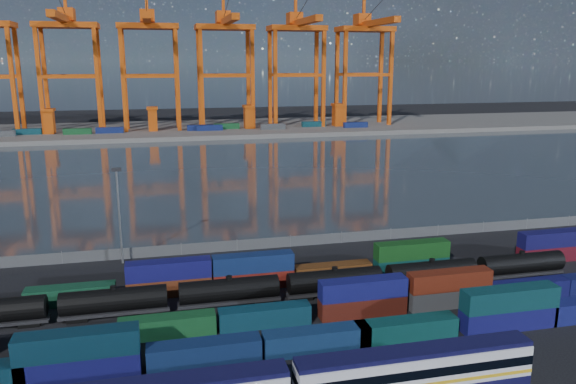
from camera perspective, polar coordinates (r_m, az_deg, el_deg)
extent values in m
plane|color=black|center=(79.93, 4.99, -11.83)|extent=(700.00, 700.00, 0.00)
plane|color=#2D3741|center=(178.45, -5.47, 2.22)|extent=(700.00, 700.00, 0.00)
cube|color=#514F4C|center=(281.58, -8.39, 6.36)|extent=(700.00, 70.00, 2.00)
cone|color=#1E2630|center=(1788.07, 7.72, 18.07)|extent=(960.00, 960.00, 380.00)
cone|color=#1E2630|center=(1935.17, 17.82, 16.01)|extent=(840.00, 840.00, 300.00)
cube|color=#0E0E33|center=(55.33, -13.59, -18.41)|extent=(25.12, 2.71, 0.50)
cube|color=silver|center=(61.48, 12.77, -17.25)|extent=(25.12, 3.01, 3.82)
cube|color=#0E0E33|center=(60.43, 12.88, -15.48)|extent=(25.12, 2.71, 0.50)
cube|color=gold|center=(61.89, 12.74, -17.90)|extent=(25.14, 3.10, 0.36)
cube|color=black|center=(61.28, 12.79, -16.93)|extent=(25.14, 3.10, 1.00)
cube|color=black|center=(66.71, 19.82, -17.69)|extent=(3.01, 2.01, 0.70)
cube|color=#111155|center=(67.52, -20.41, -16.33)|extent=(12.88, 2.62, 2.79)
cube|color=#0B293A|center=(66.23, -20.61, -14.22)|extent=(12.88, 2.62, 2.79)
cube|color=#0F234F|center=(66.95, -8.48, -15.86)|extent=(12.88, 2.62, 2.79)
cube|color=navy|center=(68.99, 2.94, -14.78)|extent=(12.88, 2.62, 2.79)
cube|color=#0C3E3D|center=(72.69, 11.90, -13.54)|extent=(12.88, 2.62, 2.79)
cube|color=#12125B|center=(79.34, 21.44, -11.84)|extent=(12.88, 2.62, 2.79)
cube|color=#0C393F|center=(78.25, 21.61, -9.98)|extent=(12.88, 2.62, 2.79)
cube|color=#144D24|center=(73.89, -12.14, -13.17)|extent=(12.01, 2.44, 2.60)
cube|color=#0D3345|center=(74.91, -2.38, -12.48)|extent=(12.01, 2.44, 2.60)
cube|color=#4C170F|center=(78.27, 7.57, -11.42)|extent=(12.01, 2.44, 2.60)
cube|color=navy|center=(77.23, 7.63, -9.66)|extent=(12.01, 2.44, 2.60)
cube|color=#45474A|center=(83.39, 15.99, -10.25)|extent=(12.01, 2.44, 2.60)
cube|color=#621E0E|center=(82.41, 16.10, -8.58)|extent=(12.01, 2.44, 2.60)
cube|color=#0F104E|center=(90.04, 23.23, -9.06)|extent=(12.01, 2.44, 2.60)
cube|color=#12452B|center=(86.60, -21.19, -9.73)|extent=(12.28, 2.50, 2.66)
cube|color=#5F2813|center=(85.58, -11.94, -9.37)|extent=(12.28, 2.50, 2.66)
cube|color=navy|center=(84.61, -12.03, -7.70)|extent=(12.28, 2.50, 2.66)
cube|color=maroon|center=(86.57, -3.53, -8.83)|extent=(12.28, 2.50, 2.66)
cube|color=navy|center=(85.61, -3.56, -7.18)|extent=(12.28, 2.50, 2.66)
cube|color=#592F11|center=(89.35, 4.57, -8.13)|extent=(12.28, 2.50, 2.66)
cube|color=#0A3838|center=(94.05, 12.39, -7.30)|extent=(12.28, 2.50, 2.66)
cube|color=#134917|center=(93.17, 12.47, -5.76)|extent=(12.28, 2.50, 2.66)
cube|color=#5A0D19|center=(107.60, 25.18, -5.65)|extent=(12.28, 2.50, 2.66)
cube|color=#110F4C|center=(106.83, 25.32, -4.29)|extent=(12.28, 2.50, 2.66)
cube|color=black|center=(82.60, -24.70, -11.96)|extent=(2.67, 1.93, 0.64)
cylinder|color=black|center=(80.15, -17.24, -10.41)|extent=(13.91, 3.10, 3.10)
cylinder|color=black|center=(79.50, -17.33, -9.28)|extent=(0.86, 0.86, 0.53)
cube|color=black|center=(80.83, -17.16, -11.53)|extent=(14.44, 2.14, 0.43)
cube|color=black|center=(81.56, -20.58, -11.90)|extent=(2.67, 1.93, 0.64)
cube|color=black|center=(80.74, -13.66, -11.66)|extent=(2.67, 1.93, 0.64)
cylinder|color=black|center=(80.31, -6.00, -9.81)|extent=(13.91, 3.10, 3.10)
cylinder|color=black|center=(79.66, -6.03, -8.68)|extent=(0.86, 0.86, 0.53)
cube|color=black|center=(81.00, -5.97, -10.92)|extent=(14.44, 2.14, 0.43)
cube|color=black|center=(80.80, -9.41, -11.43)|extent=(2.67, 1.93, 0.64)
cube|color=black|center=(81.82, -2.55, -10.93)|extent=(2.67, 1.93, 0.64)
cylinder|color=black|center=(83.41, 4.75, -8.89)|extent=(13.91, 3.10, 3.10)
cylinder|color=black|center=(82.79, 4.78, -7.79)|extent=(0.86, 0.86, 0.53)
cube|color=black|center=(84.07, 4.73, -9.97)|extent=(14.44, 2.14, 0.43)
cube|color=black|center=(82.99, 1.50, -10.56)|extent=(2.67, 1.93, 0.64)
cube|color=black|center=(85.74, 7.84, -9.88)|extent=(2.67, 1.93, 0.64)
cylinder|color=black|center=(89.14, 14.37, -7.79)|extent=(13.91, 3.10, 3.10)
cylinder|color=black|center=(88.55, 14.44, -6.76)|extent=(0.86, 0.86, 0.53)
cube|color=black|center=(89.75, 14.31, -8.81)|extent=(14.44, 2.14, 0.43)
cube|color=black|center=(87.90, 11.47, -9.44)|extent=(2.67, 1.93, 0.64)
cube|color=black|center=(92.13, 16.99, -8.69)|extent=(2.67, 1.93, 0.64)
cylinder|color=black|center=(97.03, 22.59, -6.68)|extent=(13.91, 3.10, 3.10)
cylinder|color=black|center=(96.49, 22.68, -5.72)|extent=(0.86, 0.86, 0.53)
cube|color=black|center=(97.59, 22.50, -7.62)|extent=(14.44, 2.14, 0.43)
cube|color=black|center=(95.11, 20.09, -8.23)|extent=(2.67, 1.93, 0.64)
cube|color=black|center=(100.53, 24.74, -7.50)|extent=(2.67, 1.93, 0.64)
cube|color=#595B5E|center=(104.66, 0.25, -5.05)|extent=(160.00, 0.06, 2.00)
cylinder|color=slate|center=(103.49, -21.98, -6.20)|extent=(0.12, 0.12, 2.20)
cylinder|color=slate|center=(102.32, -16.42, -5.98)|extent=(0.12, 0.12, 2.20)
cylinder|color=slate|center=(102.12, -10.79, -5.70)|extent=(0.12, 0.12, 2.20)
cylinder|color=slate|center=(102.90, -5.20, -5.37)|extent=(0.12, 0.12, 2.20)
cylinder|color=slate|center=(104.63, 0.25, -4.99)|extent=(0.12, 0.12, 2.20)
cylinder|color=slate|center=(107.27, 5.47, -4.59)|extent=(0.12, 0.12, 2.20)
cylinder|color=slate|center=(110.76, 10.40, -4.18)|extent=(0.12, 0.12, 2.20)
cylinder|color=slate|center=(115.01, 14.98, -3.77)|extent=(0.12, 0.12, 2.20)
cylinder|color=slate|center=(119.94, 19.22, -3.37)|extent=(0.12, 0.12, 2.20)
cylinder|color=slate|center=(125.48, 23.09, -2.98)|extent=(0.12, 0.12, 2.20)
cylinder|color=slate|center=(131.55, 26.62, -2.62)|extent=(0.12, 0.12, 2.20)
cylinder|color=slate|center=(98.41, -16.74, -2.55)|extent=(0.36, 0.36, 16.00)
cube|color=black|center=(96.57, -17.06, 2.19)|extent=(1.60, 0.40, 0.60)
cube|color=#CD4C0E|center=(273.99, -26.17, 9.93)|extent=(1.75, 1.75, 49.13)
cube|color=#CD4C0E|center=(286.78, -25.60, 10.08)|extent=(1.75, 1.75, 49.13)
cube|color=#CD4C0E|center=(271.79, -23.88, 10.14)|extent=(1.75, 1.75, 49.13)
cube|color=#CD4C0E|center=(284.68, -23.41, 10.27)|extent=(1.75, 1.75, 49.13)
cube|color=#CD4C0E|center=(268.50, -18.77, 10.53)|extent=(1.75, 1.75, 49.13)
cube|color=#CD4C0E|center=(281.54, -18.52, 10.64)|extent=(1.75, 1.75, 49.13)
cube|color=#CD4C0E|center=(269.81, -21.39, 10.86)|extent=(24.02, 1.53, 1.53)
cube|color=#CD4C0E|center=(282.79, -21.02, 10.96)|extent=(24.02, 1.53, 1.53)
cube|color=#CD4C0E|center=(276.65, -21.59, 15.48)|extent=(27.29, 15.28, 2.40)
cube|color=#CD4C0E|center=(263.83, -22.04, 16.07)|extent=(3.28, 52.40, 2.73)
cube|color=#CD4C0E|center=(281.28, -21.55, 16.43)|extent=(6.55, 8.73, 5.46)
cube|color=#CD4C0E|center=(267.70, -16.39, 10.69)|extent=(1.75, 1.75, 49.13)
cube|color=#CD4C0E|center=(280.78, -16.26, 10.79)|extent=(1.75, 1.75, 49.13)
cube|color=#CD4C0E|center=(267.52, -11.16, 10.96)|extent=(1.75, 1.75, 49.13)
cube|color=#CD4C0E|center=(280.61, -11.27, 11.05)|extent=(1.75, 1.75, 49.13)
cube|color=#CD4C0E|center=(267.27, -13.81, 11.36)|extent=(24.02, 1.53, 1.53)
cube|color=#CD4C0E|center=(280.37, -13.79, 11.43)|extent=(24.02, 1.53, 1.53)
cube|color=#CD4C0E|center=(274.17, -14.06, 16.01)|extent=(27.29, 15.28, 2.40)
cube|color=#CD4C0E|center=(261.23, -14.12, 16.65)|extent=(3.28, 52.40, 2.73)
cube|color=#CD4C0E|center=(278.84, -14.11, 16.97)|extent=(6.55, 8.73, 5.46)
cylinder|color=black|center=(259.25, -14.23, 18.37)|extent=(0.26, 44.94, 14.82)
cube|color=#CD4C0E|center=(268.16, -8.78, 11.06)|extent=(1.75, 1.75, 49.13)
cube|color=#CD4C0E|center=(281.21, -8.99, 11.14)|extent=(1.75, 1.75, 49.13)
cube|color=#CD4C0E|center=(271.09, -3.61, 11.21)|extent=(1.75, 1.75, 49.13)
cube|color=#CD4C0E|center=(284.01, -4.06, 11.29)|extent=(1.75, 1.75, 49.13)
cube|color=#CD4C0E|center=(269.29, -6.19, 11.67)|extent=(24.02, 1.53, 1.53)
cube|color=#CD4C0E|center=(282.29, -6.53, 11.72)|extent=(24.02, 1.53, 1.53)
cube|color=#CD4C0E|center=(276.14, -6.49, 16.29)|extent=(27.29, 15.28, 2.40)
cube|color=#CD4C0E|center=(263.29, -6.15, 16.93)|extent=(3.28, 52.40, 2.73)
cube|color=#CD4C0E|center=(280.78, -6.62, 17.23)|extent=(6.55, 8.73, 5.46)
cylinder|color=black|center=(261.33, -6.11, 18.64)|extent=(0.26, 44.94, 14.82)
cube|color=#CD4C0E|center=(273.13, -1.30, 11.24)|extent=(1.75, 1.75, 49.13)
cube|color=#CD4C0E|center=(285.96, -1.85, 11.33)|extent=(1.75, 1.75, 49.13)
cube|color=#CD4C0E|center=(279.04, 3.63, 11.26)|extent=(1.75, 1.75, 49.13)
cube|color=#CD4C0E|center=(291.61, 2.88, 11.35)|extent=(1.75, 1.75, 49.13)
cube|color=#CD4C0E|center=(275.77, 1.20, 11.77)|extent=(24.02, 1.53, 1.53)
cube|color=#CD4C0E|center=(288.48, 0.54, 11.84)|extent=(24.02, 1.53, 1.53)
cube|color=#CD4C0E|center=(282.46, 0.88, 16.29)|extent=(27.29, 15.28, 2.40)
cube|color=#CD4C0E|center=(269.92, 1.58, 16.90)|extent=(3.28, 52.40, 2.73)
cube|color=#CD4C0E|center=(287.00, 0.66, 17.23)|extent=(6.55, 8.73, 5.46)
cube|color=#CD4C0E|center=(285.59, 0.78, 18.90)|extent=(1.31, 1.31, 17.47)
cylinder|color=black|center=(268.00, 1.74, 18.56)|extent=(0.26, 44.94, 14.82)
cube|color=#CD4C0E|center=(282.39, 5.81, 11.24)|extent=(1.75, 1.75, 49.13)
cube|color=#CD4C0E|center=(294.81, 4.97, 11.34)|extent=(1.75, 1.75, 49.13)
cube|color=#CD4C0E|center=(291.02, 10.38, 11.16)|extent=(1.75, 1.75, 49.13)
cube|color=#CD4C0E|center=(303.09, 9.38, 11.27)|extent=(1.75, 1.75, 49.13)
cube|color=#CD4C0E|center=(286.42, 8.14, 11.70)|extent=(24.02, 1.53, 1.53)
cube|color=#CD4C0E|center=(298.67, 7.22, 11.78)|extent=(24.02, 1.53, 1.53)
cube|color=#CD4C0E|center=(292.87, 7.81, 16.07)|extent=(27.29, 15.28, 2.40)
cube|color=#CD4C0E|center=(280.79, 8.81, 16.61)|extent=(3.28, 52.40, 2.73)
cube|color=#CD4C0E|center=(297.25, 7.53, 16.98)|extent=(6.55, 8.73, 5.46)
cube|color=#CD4C0E|center=(295.88, 7.73, 18.58)|extent=(1.31, 1.31, 17.47)
cylinder|color=black|center=(278.94, 9.08, 18.20)|extent=(0.26, 44.94, 14.82)
cube|color=navy|center=(266.21, -7.97, 6.48)|extent=(12.00, 2.44, 2.60)
cube|color=navy|center=(277.92, 6.87, 6.79)|extent=(12.00, 2.44, 2.60)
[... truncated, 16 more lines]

